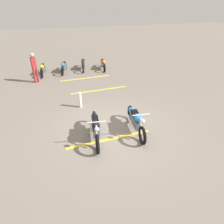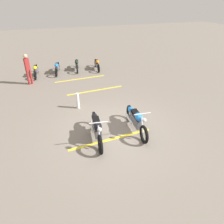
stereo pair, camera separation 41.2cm
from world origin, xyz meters
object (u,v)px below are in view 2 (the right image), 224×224
at_px(motorcycle_row_left, 77,64).
at_px(bollard_post, 78,101).
at_px(bystander_near_row, 28,68).
at_px(motorcycle_row_far_left, 97,64).
at_px(motorcycle_dark_foreground, 97,127).
at_px(motorcycle_row_center, 57,67).
at_px(motorcycle_bright_foreground, 136,119).
at_px(motorcycle_row_right, 36,70).

height_order(motorcycle_row_left, bollard_post, bollard_post).
bearing_deg(bollard_post, bystander_near_row, 28.10).
relative_size(motorcycle_row_left, bystander_near_row, 1.10).
distance_m(motorcycle_row_far_left, motorcycle_row_left, 1.40).
xyz_separation_m(bystander_near_row, bollard_post, (-3.91, -2.09, -0.61)).
relative_size(motorcycle_dark_foreground, bystander_near_row, 1.25).
relative_size(motorcycle_row_far_left, motorcycle_row_center, 1.00).
xyz_separation_m(motorcycle_row_center, bollard_post, (-5.39, -0.33, -0.01)).
xyz_separation_m(motorcycle_bright_foreground, bollard_post, (2.48, 1.78, -0.08)).
bearing_deg(motorcycle_bright_foreground, bystander_near_row, -143.67).
relative_size(motorcycle_bright_foreground, bystander_near_row, 1.26).
distance_m(motorcycle_dark_foreground, motorcycle_row_left, 8.16).
relative_size(motorcycle_row_far_left, motorcycle_row_left, 0.97).
height_order(motorcycle_row_left, motorcycle_row_center, motorcycle_row_left).
bearing_deg(motorcycle_bright_foreground, motorcycle_row_center, -159.83).
height_order(motorcycle_row_far_left, bystander_near_row, bystander_near_row).
xyz_separation_m(motorcycle_row_far_left, bollard_post, (-5.29, 2.40, -0.01)).
xyz_separation_m(motorcycle_row_center, bystander_near_row, (-1.48, 1.75, 0.60)).
distance_m(motorcycle_bright_foreground, motorcycle_row_right, 8.51).
relative_size(motorcycle_row_center, motorcycle_row_right, 0.98).
relative_size(motorcycle_row_right, bystander_near_row, 1.09).
relative_size(motorcycle_row_right, bollard_post, 2.55).
bearing_deg(bollard_post, motorcycle_row_far_left, -24.37).
bearing_deg(motorcycle_row_center, motorcycle_row_far_left, 100.72).
bearing_deg(motorcycle_bright_foreground, motorcycle_row_right, -150.68).
distance_m(motorcycle_dark_foreground, bollard_post, 2.52).
bearing_deg(motorcycle_dark_foreground, motorcycle_row_right, -158.28).
xyz_separation_m(motorcycle_bright_foreground, motorcycle_row_right, (7.77, 3.49, -0.07)).
bearing_deg(motorcycle_row_left, motorcycle_row_right, -74.02).
xyz_separation_m(motorcycle_row_left, bollard_post, (-5.60, 1.03, -0.02)).
relative_size(motorcycle_row_left, bollard_post, 2.57).
height_order(bystander_near_row, bollard_post, bystander_near_row).
bearing_deg(motorcycle_dark_foreground, motorcycle_bright_foreground, 99.33).
height_order(motorcycle_bright_foreground, motorcycle_row_far_left, motorcycle_bright_foreground).
distance_m(motorcycle_row_far_left, motorcycle_row_center, 2.73).
bearing_deg(motorcycle_row_right, motorcycle_bright_foreground, 30.47).
height_order(motorcycle_bright_foreground, bystander_near_row, bystander_near_row).
bearing_deg(motorcycle_row_far_left, motorcycle_row_right, -83.79).
relative_size(motorcycle_bright_foreground, motorcycle_dark_foreground, 1.00).
bearing_deg(bollard_post, motorcycle_bright_foreground, -144.35).
bearing_deg(bystander_near_row, motorcycle_dark_foreground, -3.35).
bearing_deg(motorcycle_row_left, motorcycle_dark_foreground, 3.72).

